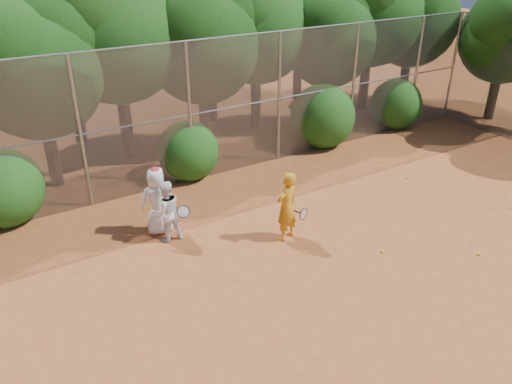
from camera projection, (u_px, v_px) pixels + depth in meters
ground at (357, 271)px, 10.70m from camera, size 80.00×80.00×0.00m
fence_back at (218, 108)px, 14.26m from camera, size 20.05×0.09×4.03m
tree_2 at (35, 59)px, 12.93m from camera, size 3.99×3.47×5.47m
tree_3 at (114, 15)px, 14.50m from camera, size 4.89×4.26×6.70m
tree_4 at (202, 33)px, 15.49m from camera, size 4.19×3.64×5.73m
tree_5 at (256, 14)px, 17.14m from camera, size 4.51×3.92×6.17m
tree_6 at (330, 30)px, 17.81m from camera, size 3.86×3.36×5.29m
tree_7 at (373, 0)px, 19.08m from camera, size 4.77×4.14×6.53m
tree_8 at (414, 10)px, 19.99m from camera, size 4.25×3.70×5.82m
tree_10 at (60, 1)px, 15.60m from camera, size 5.15×4.48×7.06m
tree_11 at (209, 8)px, 17.84m from camera, size 4.64×4.03×6.35m
tree_13 at (508, 27)px, 18.30m from camera, size 3.86×3.36×5.29m
bush_0 at (1, 184)px, 12.21m from camera, size 2.00×2.00×2.00m
bush_1 at (188, 148)px, 14.60m from camera, size 1.80×1.80×1.80m
bush_2 at (323, 113)px, 16.85m from camera, size 2.20×2.20×2.20m
bush_3 at (396, 102)px, 18.55m from camera, size 1.90×1.90×1.90m
player_yellow at (287, 207)px, 11.50m from camera, size 0.86×0.57×1.71m
player_teen at (158, 201)px, 11.76m from camera, size 0.95×0.75×1.72m
player_white at (166, 211)px, 11.52m from camera, size 0.83×0.71×1.50m
ball_0 at (407, 178)px, 14.80m from camera, size 0.07×0.07×0.07m
ball_1 at (479, 254)px, 11.24m from camera, size 0.07×0.07×0.07m
ball_2 at (511, 207)px, 13.18m from camera, size 0.07×0.07×0.07m
ball_3 at (382, 252)px, 11.31m from camera, size 0.07×0.07×0.07m
ball_4 at (384, 163)px, 15.81m from camera, size 0.07×0.07×0.07m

